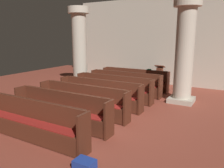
# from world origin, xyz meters

# --- Properties ---
(ground_plane) EXTENTS (19.20, 19.20, 0.00)m
(ground_plane) POSITION_xyz_m (0.00, 0.00, 0.00)
(ground_plane) COLOR brown
(back_wall) EXTENTS (10.00, 0.16, 4.50)m
(back_wall) POSITION_xyz_m (0.00, 6.08, 2.25)
(back_wall) COLOR beige
(back_wall) RESTS_ON ground
(pew_row_0) EXTENTS (3.31, 0.47, 0.97)m
(pew_row_0) POSITION_xyz_m (-0.63, 4.14, 0.51)
(pew_row_0) COLOR #562819
(pew_row_0) RESTS_ON ground
(pew_row_1) EXTENTS (3.31, 0.46, 0.97)m
(pew_row_1) POSITION_xyz_m (-0.63, 3.11, 0.51)
(pew_row_1) COLOR #562819
(pew_row_1) RESTS_ON ground
(pew_row_2) EXTENTS (3.31, 0.46, 0.97)m
(pew_row_2) POSITION_xyz_m (-0.63, 2.07, 0.51)
(pew_row_2) COLOR #562819
(pew_row_2) RESTS_ON ground
(pew_row_3) EXTENTS (3.31, 0.47, 0.97)m
(pew_row_3) POSITION_xyz_m (-0.63, 1.03, 0.51)
(pew_row_3) COLOR #562819
(pew_row_3) RESTS_ON ground
(pew_row_4) EXTENTS (3.31, 0.46, 0.97)m
(pew_row_4) POSITION_xyz_m (-0.63, -0.00, 0.51)
(pew_row_4) COLOR #562819
(pew_row_4) RESTS_ON ground
(pew_row_5) EXTENTS (3.31, 0.46, 0.97)m
(pew_row_5) POSITION_xyz_m (-0.63, -1.04, 0.51)
(pew_row_5) COLOR #562819
(pew_row_5) RESTS_ON ground
(pew_row_6) EXTENTS (3.31, 0.47, 0.97)m
(pew_row_6) POSITION_xyz_m (-0.63, -2.08, 0.51)
(pew_row_6) COLOR #562819
(pew_row_6) RESTS_ON ground
(pillar_aisle_side) EXTENTS (1.00, 1.00, 3.87)m
(pillar_aisle_side) POSITION_xyz_m (1.86, 3.05, 2.01)
(pillar_aisle_side) COLOR #B6AD9A
(pillar_aisle_side) RESTS_ON ground
(pillar_far_side) EXTENTS (1.00, 1.00, 3.87)m
(pillar_far_side) POSITION_xyz_m (-3.07, 3.05, 2.01)
(pillar_far_side) COLOR #B6AD9A
(pillar_far_side) RESTS_ON ground
(lectern) EXTENTS (0.48, 0.45, 1.08)m
(lectern) POSITION_xyz_m (0.17, 5.49, 0.45)
(lectern) COLOR #492215
(lectern) RESTS_ON ground
(hymn_book) EXTENTS (0.15, 0.19, 0.04)m
(hymn_book) POSITION_xyz_m (0.03, 4.33, 0.98)
(hymn_book) COLOR #194723
(hymn_book) RESTS_ON pew_row_0
(kneeler_box_blue) EXTENTS (0.40, 0.30, 0.21)m
(kneeler_box_blue) POSITION_xyz_m (1.29, -2.50, 0.10)
(kneeler_box_blue) COLOR navy
(kneeler_box_blue) RESTS_ON ground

